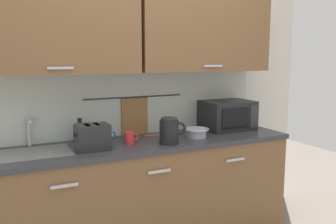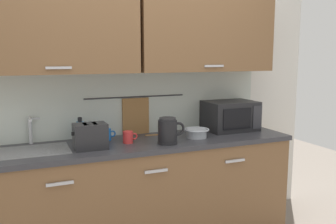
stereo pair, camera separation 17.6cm
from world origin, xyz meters
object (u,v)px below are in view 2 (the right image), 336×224
object	(u,v)px
mug_by_kettle	(128,137)
wooden_spoon	(164,134)
dish_soap_bottle	(80,131)
microwave	(230,116)
electric_kettle	(168,131)
mixing_bowl	(197,132)
mug_near_sink	(107,134)
toaster	(90,136)

from	to	relation	value
mug_by_kettle	wooden_spoon	distance (m)	0.42
dish_soap_bottle	mug_by_kettle	bearing A→B (deg)	-31.74
microwave	wooden_spoon	world-z (taller)	microwave
electric_kettle	mixing_bowl	size ratio (longest dim) A/B	1.06
mug_near_sink	mug_by_kettle	size ratio (longest dim) A/B	1.00
mixing_bowl	wooden_spoon	world-z (taller)	mixing_bowl
dish_soap_bottle	toaster	distance (m)	0.28
dish_soap_bottle	electric_kettle	bearing A→B (deg)	-29.29
microwave	wooden_spoon	distance (m)	0.66
microwave	toaster	world-z (taller)	microwave
dish_soap_bottle	toaster	world-z (taller)	dish_soap_bottle
toaster	mug_near_sink	bearing A→B (deg)	52.47
mug_near_sink	mug_by_kettle	xyz separation A→B (m)	(0.14, -0.16, 0.00)
wooden_spoon	dish_soap_bottle	bearing A→B (deg)	176.51
mug_by_kettle	dish_soap_bottle	bearing A→B (deg)	148.26
electric_kettle	toaster	distance (m)	0.60
dish_soap_bottle	toaster	xyz separation A→B (m)	(0.03, -0.27, 0.01)
dish_soap_bottle	wooden_spoon	distance (m)	0.72
mixing_bowl	wooden_spoon	xyz separation A→B (m)	(-0.21, 0.20, -0.04)
microwave	toaster	size ratio (longest dim) A/B	1.80
electric_kettle	wooden_spoon	world-z (taller)	electric_kettle
dish_soap_bottle	mug_near_sink	distance (m)	0.21
mixing_bowl	wooden_spoon	bearing A→B (deg)	135.88
mixing_bowl	microwave	bearing A→B (deg)	20.85
mug_by_kettle	toaster	bearing A→B (deg)	-168.38
toaster	mixing_bowl	bearing A→B (deg)	1.72
mug_near_sink	microwave	bearing A→B (deg)	-1.76
electric_kettle	mug_near_sink	bearing A→B (deg)	144.09
mug_near_sink	mixing_bowl	bearing A→B (deg)	-15.53
toaster	electric_kettle	bearing A→B (deg)	-7.21
microwave	electric_kettle	size ratio (longest dim) A/B	2.03
mug_near_sink	toaster	world-z (taller)	toaster
toaster	mug_by_kettle	distance (m)	0.32
mug_near_sink	toaster	distance (m)	0.29
electric_kettle	wooden_spoon	xyz separation A→B (m)	(0.10, 0.31, -0.10)
electric_kettle	mug_by_kettle	xyz separation A→B (m)	(-0.28, 0.14, -0.05)
mug_by_kettle	microwave	bearing A→B (deg)	7.16
microwave	wooden_spoon	xyz separation A→B (m)	(-0.64, 0.04, -0.13)
microwave	mug_by_kettle	xyz separation A→B (m)	(-1.02, -0.13, -0.09)
microwave	mug_near_sink	world-z (taller)	microwave
mug_near_sink	dish_soap_bottle	bearing A→B (deg)	167.27
electric_kettle	mixing_bowl	world-z (taller)	electric_kettle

